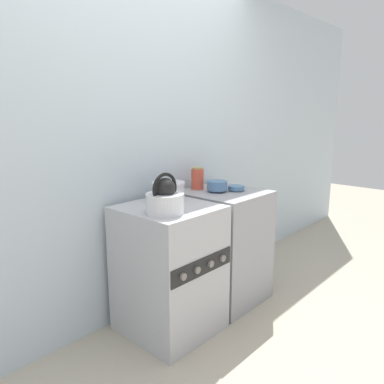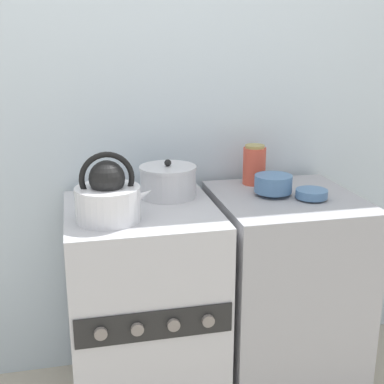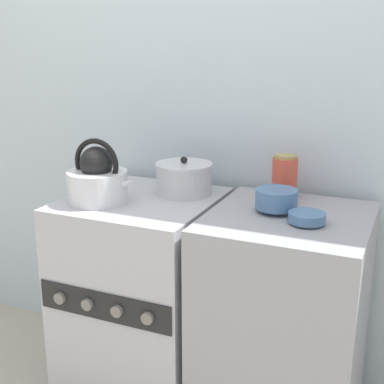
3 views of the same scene
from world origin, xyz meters
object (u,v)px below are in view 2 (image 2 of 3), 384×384
object	(u,v)px
kettle	(109,196)
cooking_pot	(168,181)
storage_jar	(254,165)
stove	(144,310)
enamel_bowl	(273,184)
small_ceramic_bowl	(312,194)

from	to	relation	value
kettle	cooking_pot	bearing A→B (deg)	42.85
storage_jar	cooking_pot	bearing A→B (deg)	-168.75
stove	cooking_pot	world-z (taller)	cooking_pot
stove	enamel_bowl	size ratio (longest dim) A/B	5.72
cooking_pot	storage_jar	bearing A→B (deg)	11.25
kettle	small_ceramic_bowl	bearing A→B (deg)	3.39
enamel_bowl	small_ceramic_bowl	size ratio (longest dim) A/B	1.21
stove	kettle	distance (m)	0.54
stove	storage_jar	distance (m)	0.76
stove	kettle	size ratio (longest dim) A/B	3.07
small_ceramic_bowl	enamel_bowl	bearing A→B (deg)	146.52
enamel_bowl	stove	bearing A→B (deg)	-177.18
kettle	small_ceramic_bowl	distance (m)	0.79
enamel_bowl	storage_jar	xyz separation A→B (m)	(-0.02, 0.18, 0.04)
small_ceramic_bowl	stove	bearing A→B (deg)	175.00
stove	small_ceramic_bowl	bearing A→B (deg)	-5.00
cooking_pot	small_ceramic_bowl	bearing A→B (deg)	-19.34
stove	small_ceramic_bowl	distance (m)	0.81
stove	kettle	bearing A→B (deg)	-140.04
stove	small_ceramic_bowl	xyz separation A→B (m)	(0.66, -0.06, 0.46)
stove	storage_jar	world-z (taller)	storage_jar
small_ceramic_bowl	storage_jar	distance (m)	0.31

